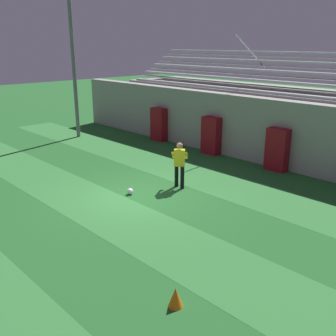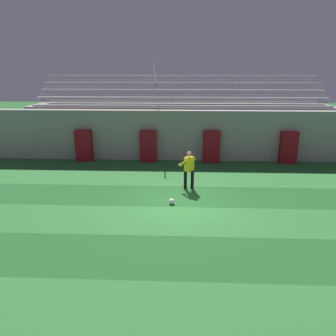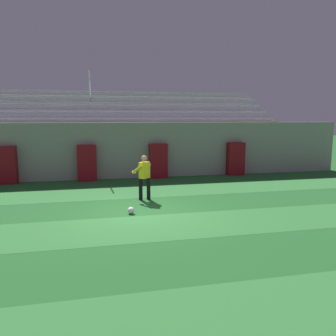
{
  "view_description": "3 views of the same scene",
  "coord_description": "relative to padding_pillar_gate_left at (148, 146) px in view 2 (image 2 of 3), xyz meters",
  "views": [
    {
      "loc": [
        9.81,
        -7.88,
        5.01
      ],
      "look_at": [
        0.16,
        1.34,
        0.74
      ],
      "focal_mm": 42.0,
      "sensor_mm": 36.0,
      "label": 1
    },
    {
      "loc": [
        0.11,
        -11.72,
        4.99
      ],
      "look_at": [
        -0.47,
        1.77,
        0.89
      ],
      "focal_mm": 35.0,
      "sensor_mm": 36.0,
      "label": 2
    },
    {
      "loc": [
        -1.22,
        -10.17,
        3.02
      ],
      "look_at": [
        0.99,
        0.1,
        1.41
      ],
      "focal_mm": 35.0,
      "sensor_mm": 36.0,
      "label": 3
    }
  ],
  "objects": [
    {
      "name": "turf_stripe_far",
      "position": [
        1.75,
        -2.93,
        -0.87
      ],
      "size": [
        28.0,
        2.25,
        0.01
      ],
      "primitive_type": "cube",
      "color": "#337A38",
      "rests_on": "ground"
    },
    {
      "name": "back_wall",
      "position": [
        1.75,
        0.55,
        0.53
      ],
      "size": [
        24.0,
        0.6,
        2.8
      ],
      "primitive_type": "cube",
      "color": "#999691",
      "rests_on": "ground"
    },
    {
      "name": "padding_pillar_far_right",
      "position": [
        7.68,
        0.0,
        0.0
      ],
      "size": [
        0.9,
        0.44,
        1.74
      ],
      "primitive_type": "cube",
      "color": "maroon",
      "rests_on": "ground"
    },
    {
      "name": "bleacher_stand",
      "position": [
        1.75,
        2.89,
        0.63
      ],
      "size": [
        18.0,
        4.05,
        5.43
      ],
      "color": "#999691",
      "rests_on": "ground"
    },
    {
      "name": "turf_stripe_near",
      "position": [
        1.75,
        -11.95,
        -0.87
      ],
      "size": [
        28.0,
        2.25,
        0.01
      ],
      "primitive_type": "cube",
      "color": "#337A38",
      "rests_on": "ground"
    },
    {
      "name": "padding_pillar_far_left",
      "position": [
        -3.62,
        0.0,
        0.0
      ],
      "size": [
        0.9,
        0.44,
        1.74
      ],
      "primitive_type": "cube",
      "color": "maroon",
      "rests_on": "ground"
    },
    {
      "name": "turf_stripe_mid",
      "position": [
        1.75,
        -7.44,
        -0.87
      ],
      "size": [
        28.0,
        2.25,
        0.01
      ],
      "primitive_type": "cube",
      "color": "#337A38",
      "rests_on": "ground"
    },
    {
      "name": "goalkeeper",
      "position": [
        2.17,
        -4.29,
        0.08
      ],
      "size": [
        0.74,
        0.73,
        1.67
      ],
      "color": "black",
      "rests_on": "ground"
    },
    {
      "name": "ground_plane",
      "position": [
        1.75,
        -5.95,
        -0.87
      ],
      "size": [
        80.0,
        80.0,
        0.0
      ],
      "primitive_type": "plane",
      "color": "#236028"
    },
    {
      "name": "padding_pillar_gate_left",
      "position": [
        0.0,
        0.0,
        0.0
      ],
      "size": [
        0.9,
        0.44,
        1.74
      ],
      "primitive_type": "cube",
      "color": "maroon",
      "rests_on": "ground"
    },
    {
      "name": "soccer_ball",
      "position": [
        1.5,
        -6.03,
        -0.76
      ],
      "size": [
        0.22,
        0.22,
        0.22
      ],
      "primitive_type": "sphere",
      "color": "white",
      "rests_on": "ground"
    },
    {
      "name": "padding_pillar_gate_right",
      "position": [
        3.5,
        0.0,
        0.0
      ],
      "size": [
        0.9,
        0.44,
        1.74
      ],
      "primitive_type": "cube",
      "color": "maroon",
      "rests_on": "ground"
    }
  ]
}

